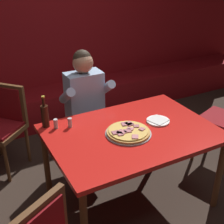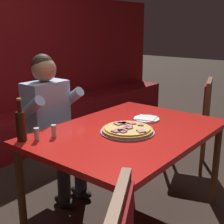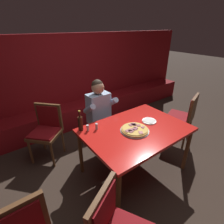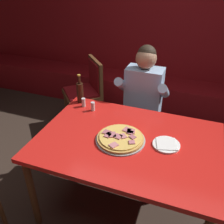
{
  "view_description": "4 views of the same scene",
  "coord_description": "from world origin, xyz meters",
  "px_view_note": "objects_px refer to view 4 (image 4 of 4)",
  "views": [
    {
      "loc": [
        -1.24,
        -1.96,
        2.12
      ],
      "look_at": [
        -0.18,
        0.03,
        0.97
      ],
      "focal_mm": 50.0,
      "sensor_mm": 36.0,
      "label": 1
    },
    {
      "loc": [
        -1.78,
        -1.27,
        1.51
      ],
      "look_at": [
        -0.14,
        0.04,
        0.92
      ],
      "focal_mm": 50.0,
      "sensor_mm": 36.0,
      "label": 2
    },
    {
      "loc": [
        -1.49,
        -1.45,
        2.05
      ],
      "look_at": [
        -0.22,
        0.26,
        0.98
      ],
      "focal_mm": 28.0,
      "sensor_mm": 36.0,
      "label": 3
    },
    {
      "loc": [
        0.43,
        -1.52,
        1.97
      ],
      "look_at": [
        -0.19,
        0.15,
        0.89
      ],
      "focal_mm": 40.0,
      "sensor_mm": 36.0,
      "label": 4
    }
  ],
  "objects_px": {
    "main_dining_table": "(127,146)",
    "plate_white_paper": "(166,144)",
    "shaker_oregano": "(93,107)",
    "diner_seated_blue_shirt": "(141,101)",
    "beer_bottle": "(80,92)",
    "dining_chair_side_aisle": "(87,88)",
    "pizza": "(120,138)",
    "shaker_red_pepper_flakes": "(84,103)"
  },
  "relations": [
    {
      "from": "plate_white_paper",
      "to": "dining_chair_side_aisle",
      "type": "relative_size",
      "value": 0.23
    },
    {
      "from": "shaker_red_pepper_flakes",
      "to": "diner_seated_blue_shirt",
      "type": "relative_size",
      "value": 0.07
    },
    {
      "from": "pizza",
      "to": "shaker_oregano",
      "type": "distance_m",
      "value": 0.52
    },
    {
      "from": "plate_white_paper",
      "to": "pizza",
      "type": "bearing_deg",
      "value": -170.16
    },
    {
      "from": "shaker_red_pepper_flakes",
      "to": "shaker_oregano",
      "type": "relative_size",
      "value": 1.0
    },
    {
      "from": "pizza",
      "to": "beer_bottle",
      "type": "xyz_separation_m",
      "value": [
        -0.57,
        0.45,
        0.09
      ]
    },
    {
      "from": "shaker_red_pepper_flakes",
      "to": "beer_bottle",
      "type": "bearing_deg",
      "value": 133.65
    },
    {
      "from": "main_dining_table",
      "to": "shaker_red_pepper_flakes",
      "type": "height_order",
      "value": "shaker_red_pepper_flakes"
    },
    {
      "from": "pizza",
      "to": "shaker_oregano",
      "type": "bearing_deg",
      "value": 138.51
    },
    {
      "from": "main_dining_table",
      "to": "beer_bottle",
      "type": "height_order",
      "value": "beer_bottle"
    },
    {
      "from": "plate_white_paper",
      "to": "shaker_red_pepper_flakes",
      "type": "distance_m",
      "value": 0.92
    },
    {
      "from": "shaker_red_pepper_flakes",
      "to": "shaker_oregano",
      "type": "height_order",
      "value": "same"
    },
    {
      "from": "main_dining_table",
      "to": "shaker_oregano",
      "type": "distance_m",
      "value": 0.55
    },
    {
      "from": "pizza",
      "to": "beer_bottle",
      "type": "relative_size",
      "value": 1.34
    },
    {
      "from": "pizza",
      "to": "plate_white_paper",
      "type": "relative_size",
      "value": 1.87
    },
    {
      "from": "main_dining_table",
      "to": "diner_seated_blue_shirt",
      "type": "distance_m",
      "value": 0.75
    },
    {
      "from": "main_dining_table",
      "to": "beer_bottle",
      "type": "xyz_separation_m",
      "value": [
        -0.63,
        0.43,
        0.18
      ]
    },
    {
      "from": "main_dining_table",
      "to": "shaker_oregano",
      "type": "relative_size",
      "value": 16.64
    },
    {
      "from": "main_dining_table",
      "to": "diner_seated_blue_shirt",
      "type": "bearing_deg",
      "value": 96.21
    },
    {
      "from": "pizza",
      "to": "diner_seated_blue_shirt",
      "type": "xyz_separation_m",
      "value": [
        -0.03,
        0.77,
        -0.07
      ]
    },
    {
      "from": "main_dining_table",
      "to": "plate_white_paper",
      "type": "relative_size",
      "value": 6.81
    },
    {
      "from": "shaker_oregano",
      "to": "dining_chair_side_aisle",
      "type": "xyz_separation_m",
      "value": [
        -0.46,
        0.82,
        -0.25
      ]
    },
    {
      "from": "beer_bottle",
      "to": "plate_white_paper",
      "type": "bearing_deg",
      "value": -23.11
    },
    {
      "from": "main_dining_table",
      "to": "plate_white_paper",
      "type": "height_order",
      "value": "plate_white_paper"
    },
    {
      "from": "shaker_oregano",
      "to": "diner_seated_blue_shirt",
      "type": "xyz_separation_m",
      "value": [
        0.36,
        0.43,
        -0.09
      ]
    },
    {
      "from": "main_dining_table",
      "to": "plate_white_paper",
      "type": "bearing_deg",
      "value": 5.98
    },
    {
      "from": "pizza",
      "to": "beer_bottle",
      "type": "height_order",
      "value": "beer_bottle"
    },
    {
      "from": "pizza",
      "to": "dining_chair_side_aisle",
      "type": "height_order",
      "value": "dining_chair_side_aisle"
    },
    {
      "from": "shaker_oregano",
      "to": "dining_chair_side_aisle",
      "type": "bearing_deg",
      "value": 119.44
    },
    {
      "from": "main_dining_table",
      "to": "beer_bottle",
      "type": "relative_size",
      "value": 4.9
    },
    {
      "from": "beer_bottle",
      "to": "shaker_oregano",
      "type": "relative_size",
      "value": 3.4
    },
    {
      "from": "shaker_oregano",
      "to": "diner_seated_blue_shirt",
      "type": "height_order",
      "value": "diner_seated_blue_shirt"
    },
    {
      "from": "plate_white_paper",
      "to": "beer_bottle",
      "type": "bearing_deg",
      "value": 156.89
    },
    {
      "from": "pizza",
      "to": "plate_white_paper",
      "type": "xyz_separation_m",
      "value": [
        0.35,
        0.06,
        -0.01
      ]
    },
    {
      "from": "beer_bottle",
      "to": "diner_seated_blue_shirt",
      "type": "relative_size",
      "value": 0.23
    },
    {
      "from": "pizza",
      "to": "diner_seated_blue_shirt",
      "type": "bearing_deg",
      "value": 92.18
    },
    {
      "from": "beer_bottle",
      "to": "dining_chair_side_aisle",
      "type": "height_order",
      "value": "beer_bottle"
    },
    {
      "from": "dining_chair_side_aisle",
      "to": "pizza",
      "type": "bearing_deg",
      "value": -53.78
    },
    {
      "from": "plate_white_paper",
      "to": "shaker_red_pepper_flakes",
      "type": "relative_size",
      "value": 2.44
    },
    {
      "from": "beer_bottle",
      "to": "diner_seated_blue_shirt",
      "type": "xyz_separation_m",
      "value": [
        0.54,
        0.32,
        -0.16
      ]
    },
    {
      "from": "pizza",
      "to": "shaker_oregano",
      "type": "relative_size",
      "value": 4.56
    },
    {
      "from": "plate_white_paper",
      "to": "shaker_oregano",
      "type": "xyz_separation_m",
      "value": [
        -0.74,
        0.28,
        0.03
      ]
    }
  ]
}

